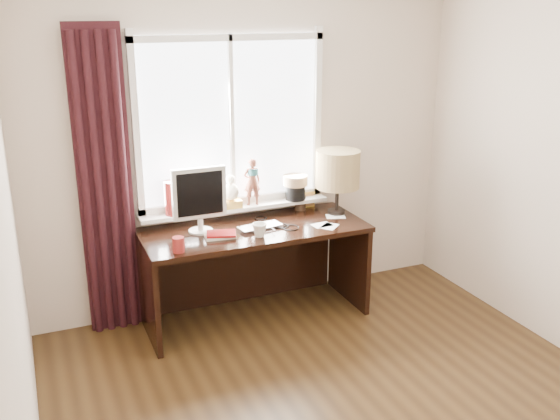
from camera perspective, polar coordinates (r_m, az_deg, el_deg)
name	(u,v)px	position (r m, az deg, el deg)	size (l,w,h in m)	color
wall_back	(249,146)	(4.93, -2.88, 5.90)	(3.50, 2.60, 0.00)	beige
wall_left	(12,280)	(2.74, -23.33, -5.93)	(4.00, 2.60, 0.00)	beige
laptop	(260,227)	(4.69, -1.82, -1.55)	(0.33, 0.21, 0.03)	silver
mug	(259,230)	(4.52, -1.89, -1.80)	(0.11, 0.10, 0.11)	white
red_cup	(178,245)	(4.29, -9.27, -3.15)	(0.08, 0.08, 0.11)	maroon
window	(234,148)	(4.84, -4.20, 5.70)	(1.52, 0.22, 1.40)	white
curtain	(105,187)	(4.63, -15.70, 2.06)	(0.38, 0.09, 2.25)	black
desk	(250,253)	(4.89, -2.73, -3.96)	(1.70, 0.70, 0.75)	black
monitor	(199,196)	(4.58, -7.39, 1.28)	(0.40, 0.18, 0.49)	beige
notebook_stack	(220,235)	(4.55, -5.49, -2.26)	(0.25, 0.20, 0.03)	beige
brush_holder	(300,203)	(5.11, 1.86, 0.68)	(0.09, 0.09, 0.25)	black
icon_frame	(309,200)	(5.18, 2.68, 0.96)	(0.10, 0.03, 0.13)	gold
table_lamp	(338,170)	(4.95, 5.30, 3.67)	(0.35, 0.35, 0.52)	black
loose_papers	(329,223)	(4.83, 4.51, -1.15)	(0.36, 0.36, 0.00)	white
desk_cables	(280,225)	(4.76, 0.01, -1.35)	(0.28, 0.45, 0.01)	black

